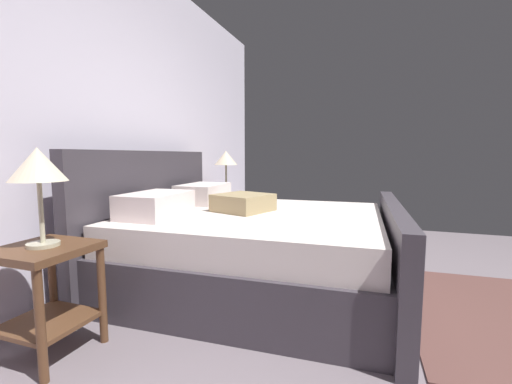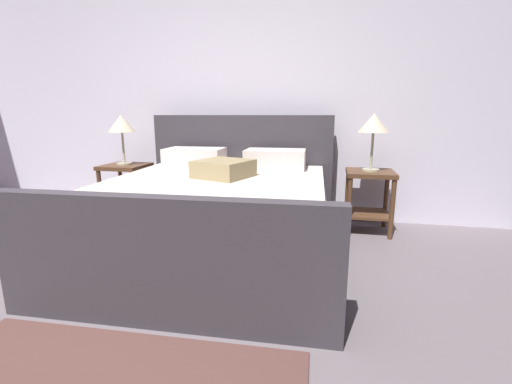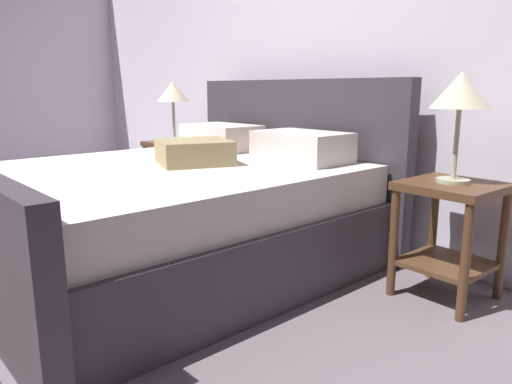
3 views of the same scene
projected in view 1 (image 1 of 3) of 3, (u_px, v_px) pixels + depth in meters
ground_plane at (491, 346)px, 1.93m from camera, size 6.24×5.50×0.02m
wall_back at (94, 111)px, 2.70m from camera, size 6.36×0.12×2.87m
bed at (253, 245)px, 2.76m from camera, size 1.96×2.19×1.12m
nightstand_right at (226, 210)px, 4.20m from camera, size 0.44×0.44×0.60m
table_lamp_right at (226, 159)px, 4.14m from camera, size 0.28×0.28×0.53m
nightstand_left at (46, 282)px, 1.80m from camera, size 0.44×0.44×0.60m
table_lamp_left at (38, 168)px, 1.74m from camera, size 0.28×0.28×0.52m
area_rug at (507, 319)px, 2.21m from camera, size 1.73×1.28×0.01m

